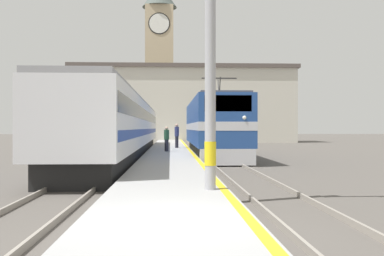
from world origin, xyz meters
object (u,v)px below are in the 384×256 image
at_px(second_waiting_passenger, 177,135).
at_px(passenger_train, 125,127).
at_px(clock_tower, 160,56).
at_px(catenary_mast, 213,49).
at_px(locomotive_train, 213,127).
at_px(person_on_platform, 167,138).

bearing_deg(second_waiting_passenger, passenger_train, -126.45).
bearing_deg(second_waiting_passenger, clock_tower, 93.43).
distance_m(catenary_mast, clock_tower, 61.39).
distance_m(passenger_train, catenary_mast, 19.20).
relative_size(locomotive_train, clock_tower, 0.65).
relative_size(passenger_train, catenary_mast, 4.74).
height_order(second_waiting_passenger, clock_tower, clock_tower).
height_order(passenger_train, second_waiting_passenger, passenger_train).
bearing_deg(person_on_platform, second_waiting_passenger, 81.79).
distance_m(passenger_train, clock_tower, 43.45).
xyz_separation_m(person_on_platform, clock_tower, (-1.49, 42.34, 12.18)).
distance_m(catenary_mast, person_on_platform, 18.48).
bearing_deg(second_waiting_passenger, catenary_mast, -88.61).
distance_m(locomotive_train, catenary_mast, 18.88).
xyz_separation_m(passenger_train, catenary_mast, (4.04, -18.67, 1.91)).
height_order(locomotive_train, clock_tower, clock_tower).
bearing_deg(catenary_mast, passenger_train, 102.22).
bearing_deg(catenary_mast, second_waiting_passenger, 91.39).
bearing_deg(locomotive_train, person_on_platform, -171.56).
bearing_deg(locomotive_train, clock_tower, 96.21).
bearing_deg(catenary_mast, person_on_platform, 94.10).
xyz_separation_m(second_waiting_passenger, clock_tower, (-2.23, 37.20, 12.04)).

